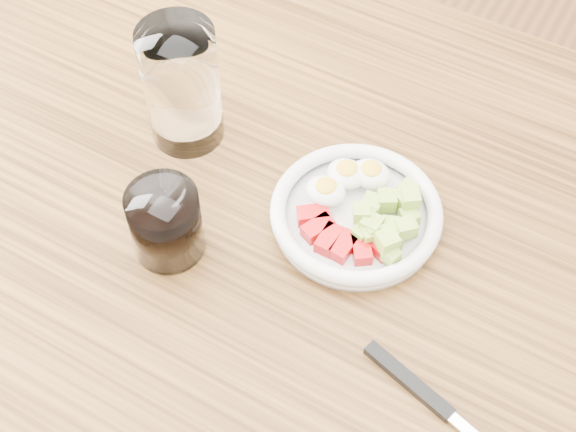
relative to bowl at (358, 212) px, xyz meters
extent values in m
cube|color=brown|center=(-0.70, 0.29, -0.42)|extent=(0.07, 0.07, 0.73)
cube|color=brown|center=(-0.05, -0.06, -0.04)|extent=(1.50, 0.90, 0.04)
cylinder|color=white|center=(0.00, 0.00, -0.01)|extent=(0.18, 0.18, 0.01)
torus|color=white|center=(0.00, 0.00, 0.00)|extent=(0.19, 0.19, 0.02)
cube|color=#B80B0E|center=(-0.04, -0.03, 0.00)|extent=(0.04, 0.04, 0.02)
cube|color=#B80B0E|center=(-0.03, -0.04, 0.00)|extent=(0.03, 0.04, 0.02)
cube|color=#B80B0E|center=(-0.01, -0.05, 0.00)|extent=(0.02, 0.04, 0.02)
cube|color=#B80B0E|center=(0.01, -0.05, 0.00)|extent=(0.02, 0.04, 0.02)
cube|color=#B80B0E|center=(0.03, -0.04, 0.00)|extent=(0.04, 0.04, 0.02)
cube|color=#B80B0E|center=(0.04, -0.03, 0.00)|extent=(0.04, 0.03, 0.02)
ellipsoid|color=white|center=(-0.03, 0.03, 0.01)|extent=(0.05, 0.04, 0.03)
ellipsoid|color=yellow|center=(-0.03, 0.03, 0.02)|extent=(0.02, 0.02, 0.01)
ellipsoid|color=white|center=(-0.01, 0.05, 0.01)|extent=(0.05, 0.04, 0.03)
ellipsoid|color=yellow|center=(-0.01, 0.05, 0.02)|extent=(0.02, 0.02, 0.01)
ellipsoid|color=white|center=(-0.04, 0.00, 0.01)|extent=(0.05, 0.04, 0.03)
ellipsoid|color=yellow|center=(-0.04, 0.00, 0.02)|extent=(0.02, 0.02, 0.01)
cube|color=#B3D250|center=(0.03, -0.03, 0.01)|extent=(0.02, 0.02, 0.02)
cube|color=#B3D250|center=(0.01, 0.01, 0.01)|extent=(0.02, 0.02, 0.02)
cube|color=#B3D250|center=(0.03, -0.02, 0.01)|extent=(0.02, 0.02, 0.02)
cube|color=#B3D250|center=(0.05, 0.03, 0.02)|extent=(0.03, 0.03, 0.02)
cube|color=#B3D250|center=(0.02, -0.03, 0.01)|extent=(0.02, 0.02, 0.02)
cube|color=#B3D250|center=(0.06, 0.00, 0.01)|extent=(0.03, 0.03, 0.02)
cube|color=#B3D250|center=(0.02, 0.03, 0.01)|extent=(0.02, 0.02, 0.02)
cube|color=#B3D250|center=(0.05, -0.03, 0.02)|extent=(0.03, 0.03, 0.02)
cube|color=#B3D250|center=(0.05, 0.02, 0.01)|extent=(0.03, 0.03, 0.02)
cube|color=#B3D250|center=(0.02, -0.02, 0.01)|extent=(0.02, 0.02, 0.02)
cube|color=#B3D250|center=(0.04, 0.03, 0.01)|extent=(0.03, 0.03, 0.02)
cube|color=#B3D250|center=(0.02, 0.02, 0.01)|extent=(0.03, 0.03, 0.02)
cube|color=#B3D250|center=(0.01, -0.01, 0.02)|extent=(0.02, 0.02, 0.02)
cube|color=#B3D250|center=(0.05, -0.02, 0.00)|extent=(0.03, 0.03, 0.02)
cube|color=#B3D250|center=(0.01, 0.00, 0.01)|extent=(0.02, 0.02, 0.02)
cube|color=#B3D250|center=(0.04, 0.04, 0.01)|extent=(0.03, 0.03, 0.02)
cube|color=#B3D250|center=(0.06, -0.04, 0.01)|extent=(0.02, 0.02, 0.02)
cube|color=#B3D250|center=(0.06, -0.01, 0.02)|extent=(0.03, 0.03, 0.02)
cube|color=#B3D250|center=(0.05, -0.01, 0.01)|extent=(0.02, 0.02, 0.02)
cube|color=#B3D250|center=(0.04, -0.02, 0.01)|extent=(0.02, 0.02, 0.02)
cube|color=#B3D250|center=(0.04, 0.00, 0.00)|extent=(0.02, 0.02, 0.02)
cube|color=#B3D250|center=(0.04, 0.04, 0.01)|extent=(0.02, 0.02, 0.02)
cube|color=black|center=(0.13, -0.15, -0.01)|extent=(0.10, 0.04, 0.01)
cylinder|color=white|center=(-0.24, 0.02, 0.06)|extent=(0.09, 0.09, 0.16)
cylinder|color=white|center=(-0.16, -0.13, 0.03)|extent=(0.08, 0.08, 0.09)
cylinder|color=black|center=(-0.16, -0.13, 0.02)|extent=(0.07, 0.07, 0.07)
camera|label=1|loc=(0.19, -0.49, 0.72)|focal=50.00mm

